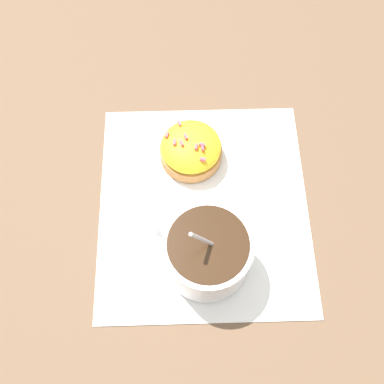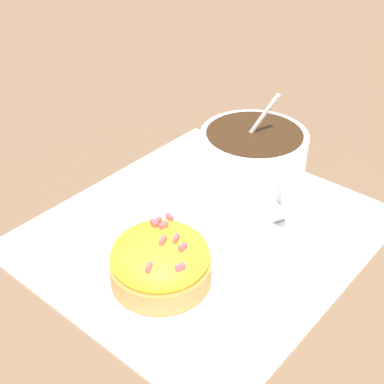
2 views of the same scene
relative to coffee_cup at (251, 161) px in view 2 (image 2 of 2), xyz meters
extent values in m
plane|color=brown|center=(-0.07, 0.00, -0.04)|extent=(3.00, 3.00, 0.00)
cube|color=white|center=(-0.07, 0.00, -0.04)|extent=(0.27, 0.25, 0.00)
cylinder|color=white|center=(0.00, 0.00, 0.00)|extent=(0.09, 0.09, 0.06)
cylinder|color=#331E0F|center=(0.00, 0.00, 0.02)|extent=(0.08, 0.08, 0.01)
torus|color=white|center=(-0.02, -0.04, 0.00)|extent=(0.03, 0.04, 0.04)
ellipsoid|color=silver|center=(0.00, -0.03, -0.03)|extent=(0.02, 0.03, 0.01)
cylinder|color=silver|center=(0.00, 0.00, 0.02)|extent=(0.01, 0.05, 0.09)
cylinder|color=#B2753D|center=(-0.13, -0.01, -0.03)|extent=(0.08, 0.08, 0.02)
ellipsoid|color=yellow|center=(-0.13, -0.01, -0.01)|extent=(0.07, 0.07, 0.03)
cube|color=#EA4C56|center=(-0.12, 0.00, 0.01)|extent=(0.01, 0.00, 0.00)
cube|color=#EA4C56|center=(-0.13, -0.03, 0.01)|extent=(0.01, 0.01, 0.00)
cube|color=#EA4C56|center=(-0.16, -0.03, 0.00)|extent=(0.01, 0.01, 0.00)
cube|color=#EA4C56|center=(-0.13, -0.03, 0.01)|extent=(0.01, 0.00, 0.00)
cube|color=#EA4C56|center=(-0.13, 0.00, 0.01)|extent=(0.01, 0.01, 0.00)
cube|color=#EA4C56|center=(-0.12, -0.01, 0.01)|extent=(0.01, 0.00, 0.00)
cube|color=#EA4C56|center=(-0.14, -0.02, 0.01)|extent=(0.01, 0.01, 0.00)
cube|color=#EA4C56|center=(-0.11, 0.00, 0.00)|extent=(0.00, 0.01, 0.00)
cube|color=#EA4C56|center=(-0.14, -0.04, 0.00)|extent=(0.01, 0.01, 0.00)
camera|label=1|loc=(0.14, -0.02, 0.46)|focal=42.00mm
camera|label=2|loc=(-0.34, -0.22, 0.25)|focal=50.00mm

